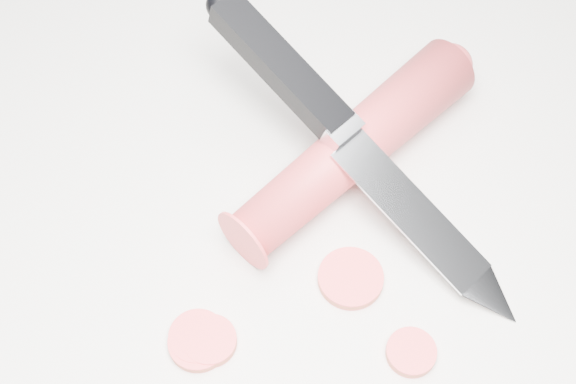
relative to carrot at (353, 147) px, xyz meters
The scene contains 8 objects.
ground 0.10m from the carrot, 78.08° to the right, with size 2.40×2.40×0.00m, color beige.
carrot is the anchor object (origin of this frame).
carrot_slice_0 0.16m from the carrot, 93.52° to the right, with size 0.03×0.03×0.01m, color #EE383D.
carrot_slice_1 0.16m from the carrot, 95.37° to the right, with size 0.04×0.04×0.01m, color #EE383D.
carrot_slice_4 0.14m from the carrot, 45.89° to the right, with size 0.03×0.03×0.01m, color #EE383D.
carrot_slice_5 0.16m from the carrot, 96.28° to the right, with size 0.03×0.03×0.01m, color #EE383D.
carrot_slice_8 0.09m from the carrot, 61.07° to the right, with size 0.04×0.04×0.01m, color #EE383D.
kitchen_knife 0.03m from the carrot, 49.79° to the right, with size 0.28×0.09×0.09m, color silver, non-canonical shape.
Camera 1 is at (0.10, -0.18, 0.46)m, focal length 50.00 mm.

